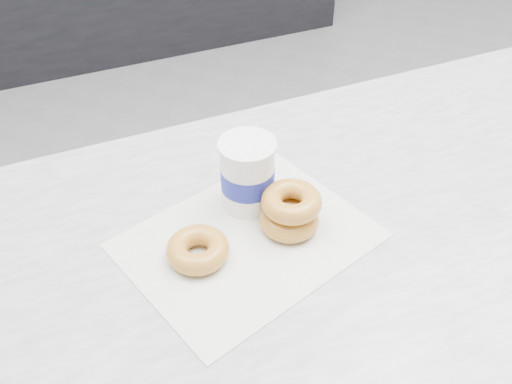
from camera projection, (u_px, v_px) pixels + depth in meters
The scene contains 6 objects.
ground at pixel (275, 296), 1.89m from camera, with size 5.00×5.00×0.00m, color gray.
counter at pixel (403, 366), 1.18m from camera, with size 3.06×0.76×0.90m.
wax_paper at pixel (248, 240), 0.83m from camera, with size 0.34×0.26×0.00m, color silver.
donut_single at pixel (198, 250), 0.79m from camera, with size 0.09×0.09×0.03m, color gold.
donut_stack at pixel (290, 211), 0.83m from camera, with size 0.12×0.12×0.06m.
coffee_cup at pixel (248, 174), 0.85m from camera, with size 0.10×0.10×0.12m.
Camera 1 is at (-0.54, -1.08, 1.49)m, focal length 40.00 mm.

